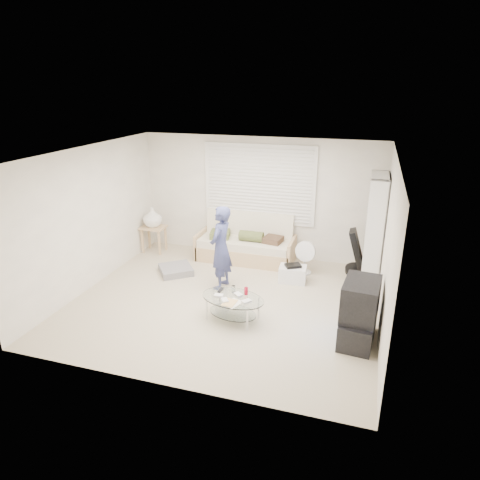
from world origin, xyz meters
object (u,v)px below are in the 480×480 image
(futon_sofa, at_px, (246,245))
(bookshelf, at_px, (374,230))
(coffee_table, at_px, (233,302))
(tv_unit, at_px, (359,312))

(futon_sofa, relative_size, bookshelf, 1.00)
(coffee_table, bearing_deg, tv_unit, -0.79)
(futon_sofa, bearing_deg, coffee_table, -78.48)
(futon_sofa, distance_m, tv_unit, 3.38)
(tv_unit, bearing_deg, coffee_table, 179.21)
(futon_sofa, distance_m, bookshelf, 2.60)
(futon_sofa, relative_size, tv_unit, 2.16)
(futon_sofa, height_order, coffee_table, futon_sofa)
(tv_unit, height_order, coffee_table, tv_unit)
(bookshelf, relative_size, tv_unit, 2.16)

